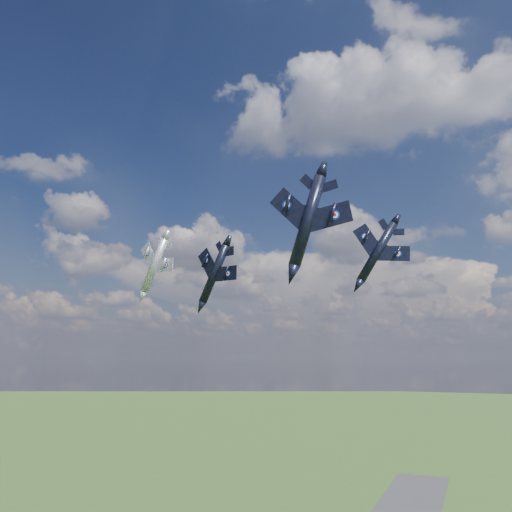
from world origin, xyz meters
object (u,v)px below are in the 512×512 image
at_px(jet_right_navy, 308,221).
at_px(jet_left_silver, 154,265).
at_px(jet_lead_navy, 214,273).
at_px(jet_high_navy, 377,252).

height_order(jet_right_navy, jet_left_silver, jet_left_silver).
bearing_deg(jet_lead_navy, jet_left_silver, -177.75).
distance_m(jet_right_navy, jet_left_silver, 47.76).
bearing_deg(jet_right_navy, jet_high_navy, 83.24).
distance_m(jet_lead_navy, jet_left_silver, 16.08).
xyz_separation_m(jet_lead_navy, jet_right_navy, (24.74, -22.45, 1.28)).
bearing_deg(jet_high_navy, jet_right_navy, -105.03).
bearing_deg(jet_left_silver, jet_high_navy, 22.21).
bearing_deg(jet_left_silver, jet_right_navy, -18.97).
bearing_deg(jet_right_navy, jet_lead_navy, 135.64).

